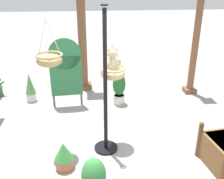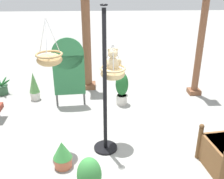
% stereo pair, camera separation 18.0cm
% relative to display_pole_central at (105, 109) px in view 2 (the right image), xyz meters
% --- Properties ---
extents(ground_plane, '(40.00, 40.00, 0.00)m').
position_rel_display_pole_central_xyz_m(ground_plane, '(0.12, 0.14, -0.84)').
color(ground_plane, gray).
extents(display_pole_central, '(0.44, 0.44, 2.64)m').
position_rel_display_pole_central_xyz_m(display_pole_central, '(0.00, 0.00, 0.00)').
color(display_pole_central, black).
rests_on(display_pole_central, ground).
extents(hanging_basket_with_teddy, '(0.47, 0.47, 0.65)m').
position_rel_display_pole_central_xyz_m(hanging_basket_with_teddy, '(0.15, 0.25, 0.60)').
color(hanging_basket_with_teddy, tan).
extents(teddy_bear, '(0.31, 0.27, 0.45)m').
position_rel_display_pole_central_xyz_m(teddy_bear, '(0.15, 0.27, 0.80)').
color(teddy_bear, '#D1B789').
extents(hanging_basket_left_high, '(0.45, 0.45, 0.79)m').
position_rel_display_pole_central_xyz_m(hanging_basket_left_high, '(-0.91, 0.09, 0.93)').
color(hanging_basket_left_high, tan).
extents(greenhouse_pillar_left, '(0.34, 0.34, 2.95)m').
position_rel_display_pole_central_xyz_m(greenhouse_pillar_left, '(2.52, 2.41, 0.59)').
color(greenhouse_pillar_left, brown).
rests_on(greenhouse_pillar_left, ground).
extents(greenhouse_pillar_far_back, '(0.43, 0.43, 3.02)m').
position_rel_display_pole_central_xyz_m(greenhouse_pillar_far_back, '(-0.42, 2.98, 0.62)').
color(greenhouse_pillar_far_back, brown).
rests_on(greenhouse_pillar_far_back, ground).
extents(potted_plant_flowering_red, '(0.33, 0.33, 0.50)m').
position_rel_display_pole_central_xyz_m(potted_plant_flowering_red, '(-0.74, -0.47, -0.59)').
color(potted_plant_flowering_red, '#BC6042').
rests_on(potted_plant_flowering_red, ground).
extents(potted_plant_tall_leafy, '(0.27, 0.27, 0.76)m').
position_rel_display_pole_central_xyz_m(potted_plant_tall_leafy, '(-1.79, 2.23, -0.46)').
color(potted_plant_tall_leafy, beige).
rests_on(potted_plant_tall_leafy, ground).
extents(potted_plant_bushy_green, '(0.57, 0.51, 0.44)m').
position_rel_display_pole_central_xyz_m(potted_plant_bushy_green, '(-2.79, 2.63, -0.67)').
color(potted_plant_bushy_green, '#2D5638').
rests_on(potted_plant_bushy_green, ground).
extents(potted_plant_conical_shrub, '(0.32, 0.32, 0.84)m').
position_rel_display_pole_central_xyz_m(potted_plant_conical_shrub, '(0.47, 1.88, -0.41)').
color(potted_plant_conical_shrub, beige).
rests_on(potted_plant_conical_shrub, ground).
extents(display_sign_board, '(0.76, 0.10, 1.72)m').
position_rel_display_pole_central_xyz_m(display_sign_board, '(-0.82, 1.86, 0.17)').
color(display_sign_board, '#286B3D').
rests_on(display_sign_board, ground).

